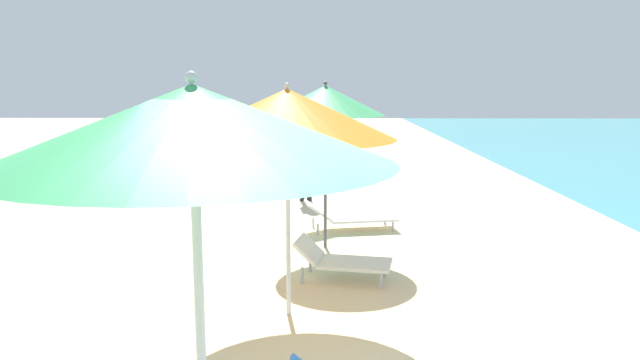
% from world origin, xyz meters
% --- Properties ---
extents(umbrella_nearest, '(1.98, 1.98, 2.63)m').
position_xyz_m(umbrella_nearest, '(-1.03, -0.23, 2.37)').
color(umbrella_nearest, silver).
rests_on(umbrella_nearest, ground).
extents(umbrella_second, '(2.35, 2.35, 2.58)m').
position_xyz_m(umbrella_second, '(-0.81, 3.23, 2.24)').
color(umbrella_second, silver).
rests_on(umbrella_second, ground).
extents(lounger_second_shoreside, '(1.34, 0.81, 0.55)m').
position_xyz_m(lounger_second_shoreside, '(-0.20, 4.40, 0.28)').
color(lounger_second_shoreside, white).
rests_on(lounger_second_shoreside, ground).
extents(umbrella_farthest, '(1.82, 1.82, 2.59)m').
position_xyz_m(umbrella_farthest, '(-0.41, 5.96, 2.30)').
color(umbrella_farthest, '#4C4C51').
rests_on(umbrella_farthest, ground).
extents(lounger_farthest_shoreside, '(1.68, 0.87, 0.53)m').
position_xyz_m(lounger_farthest_shoreside, '(0.01, 7.08, 0.25)').
color(lounger_farthest_shoreside, white).
rests_on(lounger_farthest_shoreside, ground).
extents(person_walking_near, '(0.41, 0.32, 1.69)m').
position_xyz_m(person_walking_near, '(-0.86, 9.64, 1.03)').
color(person_walking_near, '#262628').
rests_on(person_walking_near, ground).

